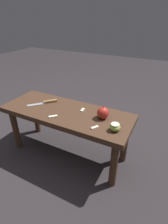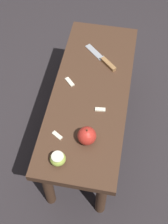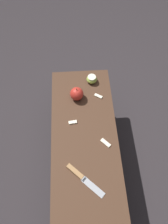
{
  "view_description": "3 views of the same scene",
  "coord_description": "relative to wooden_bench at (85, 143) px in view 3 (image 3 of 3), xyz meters",
  "views": [
    {
      "loc": [
        0.65,
        -0.97,
        1.07
      ],
      "look_at": [
        0.16,
        -0.01,
        0.46
      ],
      "focal_mm": 28.0,
      "sensor_mm": 36.0,
      "label": 1
    },
    {
      "loc": [
        0.98,
        0.15,
        1.66
      ],
      "look_at": [
        0.16,
        -0.01,
        0.46
      ],
      "focal_mm": 50.0,
      "sensor_mm": 36.0,
      "label": 2
    },
    {
      "loc": [
        -0.5,
        0.03,
        1.59
      ],
      "look_at": [
        0.16,
        -0.01,
        0.46
      ],
      "focal_mm": 35.0,
      "sensor_mm": 36.0,
      "label": 3
    }
  ],
  "objects": [
    {
      "name": "apple_slice_center",
      "position": [
        0.11,
        0.06,
        0.07
      ],
      "size": [
        0.03,
        0.05,
        0.01
      ],
      "color": "silver",
      "rests_on": "wooden_bench"
    },
    {
      "name": "apple_whole",
      "position": [
        0.29,
        0.03,
        0.11
      ],
      "size": [
        0.09,
        0.09,
        0.1
      ],
      "color": "red",
      "rests_on": "wooden_bench"
    },
    {
      "name": "apple_slice_near_knife",
      "position": [
        -0.03,
        -0.12,
        0.07
      ],
      "size": [
        0.06,
        0.06,
        0.01
      ],
      "color": "silver",
      "rests_on": "wooden_bench"
    },
    {
      "name": "apple_cut",
      "position": [
        0.41,
        -0.07,
        0.09
      ],
      "size": [
        0.07,
        0.07,
        0.05
      ],
      "color": "#9EB747",
      "rests_on": "wooden_bench"
    },
    {
      "name": "wooden_bench",
      "position": [
        0.0,
        0.0,
        0.0
      ],
      "size": [
        1.02,
        0.39,
        0.42
      ],
      "color": "#472D1E",
      "rests_on": "ground_plane"
    },
    {
      "name": "ground_plane",
      "position": [
        0.0,
        0.0,
        -0.36
      ],
      "size": [
        8.0,
        8.0,
        0.0
      ],
      "primitive_type": "plane",
      "color": "#2D282B"
    },
    {
      "name": "knife",
      "position": [
        -0.21,
        0.04,
        0.07
      ],
      "size": [
        0.19,
        0.2,
        0.02
      ],
      "rotation": [
        0.0,
        0.0,
        -2.33
      ],
      "color": "#9EA0A5",
      "rests_on": "wooden_bench"
    },
    {
      "name": "apple_slice_near_bowl",
      "position": [
        0.29,
        -0.11,
        0.07
      ],
      "size": [
        0.04,
        0.05,
        0.01
      ],
      "color": "silver",
      "rests_on": "wooden_bench"
    }
  ]
}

